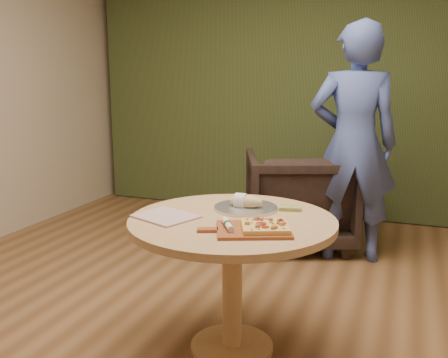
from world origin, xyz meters
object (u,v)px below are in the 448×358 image
pizza_paddle (251,230)px  flatbread_pizza (265,226)px  person_standing (353,144)px  cutlery_roll (227,224)px  serving_tray (246,208)px  pedestal_table (232,244)px  armchair (299,194)px  bread_roll (244,201)px

pizza_paddle → flatbread_pizza: size_ratio=1.65×
person_standing → cutlery_roll: bearing=67.7°
serving_tray → flatbread_pizza: bearing=-59.0°
pedestal_table → person_standing: 1.75m
flatbread_pizza → armchair: armchair is taller
cutlery_roll → person_standing: size_ratio=0.10×
bread_roll → flatbread_pizza: bearing=-58.0°
bread_roll → person_standing: person_standing is taller
flatbread_pizza → cutlery_roll: bearing=-166.0°
pedestal_table → flatbread_pizza: 0.32m
person_standing → pedestal_table: bearing=64.9°
pedestal_table → cutlery_roll: (0.05, -0.20, 0.17)m
pedestal_table → flatbread_pizza: flatbread_pizza is taller
pizza_paddle → cutlery_roll: cutlery_roll is taller
person_standing → serving_tray: bearing=63.4°
pedestal_table → cutlery_roll: 0.27m
pizza_paddle → serving_tray: (-0.15, 0.37, -0.00)m
pizza_paddle → serving_tray: bearing=89.5°
serving_tray → bread_roll: 0.04m
pizza_paddle → serving_tray: 0.40m
person_standing → flatbread_pizza: bearing=72.8°
cutlery_roll → armchair: 2.07m
armchair → person_standing: 0.70m
flatbread_pizza → bread_roll: size_ratio=1.48×
pedestal_table → serving_tray: serving_tray is taller
pizza_paddle → bread_roll: 0.41m
pizza_paddle → armchair: (-0.20, 2.02, -0.30)m
cutlery_roll → bread_roll: size_ratio=0.94×
flatbread_pizza → serving_tray: 0.41m
pizza_paddle → person_standing: (0.26, 1.84, 0.19)m
flatbread_pizza → cutlery_roll: flatbread_pizza is taller
flatbread_pizza → armchair: bearing=97.4°
flatbread_pizza → armchair: 2.04m
bread_roll → armchair: (-0.04, 1.65, -0.34)m
flatbread_pizza → pizza_paddle: bearing=-164.5°
pizza_paddle → flatbread_pizza: 0.07m
serving_tray → person_standing: (0.41, 1.47, 0.19)m
flatbread_pizza → bread_roll: bread_roll is taller
pizza_paddle → person_standing: size_ratio=0.25×
pedestal_table → armchair: bearing=91.2°
pedestal_table → armchair: armchair is taller
serving_tray → pizza_paddle: bearing=-68.2°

